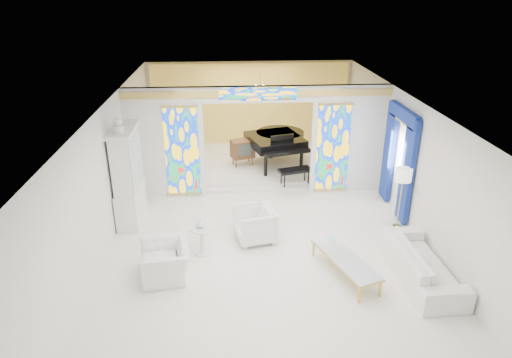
{
  "coord_description": "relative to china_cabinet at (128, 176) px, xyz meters",
  "views": [
    {
      "loc": [
        -0.83,
        -9.61,
        5.44
      ],
      "look_at": [
        -0.17,
        0.2,
        1.19
      ],
      "focal_mm": 32.0,
      "sensor_mm": 36.0,
      "label": 1
    }
  ],
  "objects": [
    {
      "name": "side_table",
      "position": [
        1.79,
        -1.65,
        -0.75
      ],
      "size": [
        0.68,
        0.68,
        0.64
      ],
      "rotation": [
        0.0,
        0.0,
        0.4
      ],
      "color": "silver",
      "rests_on": "floor"
    },
    {
      "name": "stained_glass_left",
      "position": [
        1.19,
        1.29,
        0.13
      ],
      "size": [
        0.9,
        0.04,
        2.4
      ],
      "primitive_type": "cube",
      "color": "gold",
      "rests_on": "partition_wall"
    },
    {
      "name": "sofa",
      "position": [
        6.17,
        -2.84,
        -0.82
      ],
      "size": [
        1.0,
        2.42,
        0.7
      ],
      "primitive_type": "imported",
      "rotation": [
        0.0,
        0.0,
        1.6
      ],
      "color": "white",
      "rests_on": "floor"
    },
    {
      "name": "wall_left",
      "position": [
        -0.28,
        -0.6,
        0.33
      ],
      "size": [
        0.02,
        12.0,
        3.0
      ],
      "primitive_type": "cube",
      "color": "silver",
      "rests_on": "floor"
    },
    {
      "name": "gold_curtain_back",
      "position": [
        3.22,
        5.28,
        0.33
      ],
      "size": [
        6.7,
        0.1,
        2.9
      ],
      "primitive_type": "cube",
      "color": "gold",
      "rests_on": "wall_back"
    },
    {
      "name": "wall_back",
      "position": [
        3.22,
        5.4,
        0.33
      ],
      "size": [
        7.0,
        0.02,
        3.0
      ],
      "primitive_type": "cube",
      "color": "silver",
      "rests_on": "floor"
    },
    {
      "name": "tv_console",
      "position": [
        2.86,
        3.1,
        -0.47
      ],
      "size": [
        0.79,
        0.64,
        0.8
      ],
      "rotation": [
        0.0,
        0.0,
        0.29
      ],
      "color": "brown",
      "rests_on": "alcove_platform"
    },
    {
      "name": "wall_right",
      "position": [
        6.72,
        -0.6,
        0.33
      ],
      "size": [
        0.02,
        12.0,
        3.0
      ],
      "primitive_type": "cube",
      "color": "silver",
      "rests_on": "floor"
    },
    {
      "name": "floor_lamp",
      "position": [
        6.42,
        -0.82,
        0.14
      ],
      "size": [
        0.45,
        0.45,
        1.53
      ],
      "rotation": [
        0.0,
        0.0,
        -0.23
      ],
      "color": "gold",
      "rests_on": "floor"
    },
    {
      "name": "vase",
      "position": [
        1.79,
        -1.65,
        -0.42
      ],
      "size": [
        0.21,
        0.21,
        0.21
      ],
      "primitive_type": "imported",
      "rotation": [
        0.0,
        0.0,
        -0.07
      ],
      "color": "white",
      "rests_on": "side_table"
    },
    {
      "name": "china_cabinet",
      "position": [
        0.0,
        0.0,
        0.0
      ],
      "size": [
        0.56,
        1.46,
        2.72
      ],
      "color": "silver",
      "rests_on": "floor"
    },
    {
      "name": "floor",
      "position": [
        3.22,
        -0.6,
        -1.17
      ],
      "size": [
        12.0,
        12.0,
        0.0
      ],
      "primitive_type": "plane",
      "color": "silver",
      "rests_on": "ground"
    },
    {
      "name": "partition_wall",
      "position": [
        3.22,
        1.4,
        0.48
      ],
      "size": [
        7.0,
        0.22,
        3.0
      ],
      "color": "silver",
      "rests_on": "floor"
    },
    {
      "name": "ceiling",
      "position": [
        3.22,
        -0.6,
        1.83
      ],
      "size": [
        7.0,
        12.0,
        0.02
      ],
      "primitive_type": "cube",
      "color": "white",
      "rests_on": "wall_back"
    },
    {
      "name": "grand_piano",
      "position": [
        3.97,
        3.14,
        -0.21
      ],
      "size": [
        2.07,
        3.17,
        1.15
      ],
      "rotation": [
        0.0,
        0.0,
        0.27
      ],
      "color": "black",
      "rests_on": "alcove_platform"
    },
    {
      "name": "armchair_right",
      "position": [
        2.97,
        -1.16,
        -0.77
      ],
      "size": [
        1.03,
        1.01,
        0.79
      ],
      "primitive_type": "imported",
      "rotation": [
        0.0,
        0.0,
        -1.37
      ],
      "color": "silver",
      "rests_on": "floor"
    },
    {
      "name": "alcove_platform",
      "position": [
        3.22,
        3.5,
        -1.08
      ],
      "size": [
        6.8,
        3.8,
        0.18
      ],
      "primitive_type": "cube",
      "color": "silver",
      "rests_on": "floor"
    },
    {
      "name": "stained_glass_transom",
      "position": [
        3.22,
        1.29,
        1.65
      ],
      "size": [
        2.0,
        0.04,
        0.34
      ],
      "primitive_type": "cube",
      "color": "gold",
      "rests_on": "partition_wall"
    },
    {
      "name": "stained_glass_right",
      "position": [
        5.25,
        1.29,
        0.13
      ],
      "size": [
        0.9,
        0.04,
        2.4
      ],
      "primitive_type": "cube",
      "color": "gold",
      "rests_on": "partition_wall"
    },
    {
      "name": "coffee_table",
      "position": [
        4.68,
        -2.66,
        -0.8
      ],
      "size": [
        1.13,
        1.89,
        0.4
      ],
      "rotation": [
        0.0,
        0.0,
        0.34
      ],
      "color": "silver",
      "rests_on": "floor"
    },
    {
      "name": "armchair_left",
      "position": [
        1.1,
        -2.44,
        -0.83
      ],
      "size": [
        1.08,
        1.19,
        0.69
      ],
      "primitive_type": "imported",
      "rotation": [
        0.0,
        0.0,
        -1.42
      ],
      "color": "silver",
      "rests_on": "floor"
    },
    {
      "name": "blue_drapes",
      "position": [
        6.62,
        0.1,
        0.41
      ],
      "size": [
        0.14,
        1.85,
        2.65
      ],
      "color": "navy",
      "rests_on": "wall_right"
    },
    {
      "name": "chandelier",
      "position": [
        3.42,
        3.4,
        1.38
      ],
      "size": [
        0.48,
        0.48,
        0.3
      ],
      "primitive_type": "cylinder",
      "color": "gold",
      "rests_on": "ceiling"
    }
  ]
}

